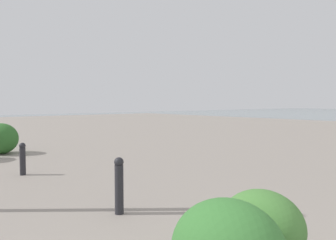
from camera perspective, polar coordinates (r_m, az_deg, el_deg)
The scene contains 4 objects.
bollard_near at distance 4.71m, azimuth -8.28°, elevation -10.73°, with size 0.13×0.13×0.78m.
bollard_mid at distance 7.68m, azimuth -23.40°, elevation -5.94°, with size 0.13×0.13×0.68m.
shrub_low at distance 11.04m, azimuth -26.43°, elevation -2.83°, with size 1.06×0.95×0.90m.
shrub_wide at distance 3.44m, azimuth 15.53°, elevation -17.04°, with size 0.82×0.74×0.70m.
Camera 1 is at (-0.35, 1.26, 1.53)m, focal length 36.00 mm.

